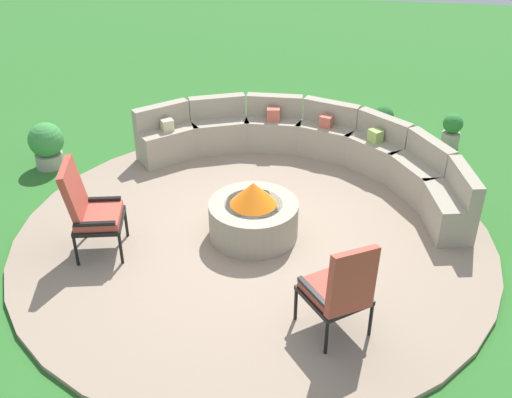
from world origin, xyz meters
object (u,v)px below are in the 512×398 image
Objects in this scene: lounge_chair_front_left at (89,208)px; potted_plant_2 at (383,121)px; curved_stone_bench at (313,149)px; fire_pit at (253,215)px; lounge_chair_front_right at (341,289)px; potted_plant_1 at (47,144)px; potted_plant_4 at (452,130)px.

potted_plant_2 is (3.38, 3.74, -0.36)m from lounge_chair_front_left.
curved_stone_bench is 4.04× the size of lounge_chair_front_left.
fire_pit reaches higher than potted_plant_2.
potted_plant_1 is at bearing 108.44° from lounge_chair_front_right.
potted_plant_1 is (-4.33, 2.92, -0.25)m from lounge_chair_front_right.
potted_plant_1 is at bearing -165.24° from potted_plant_4.
fire_pit is 1.90m from lounge_chair_front_left.
potted_plant_4 is (1.04, -0.21, 0.01)m from potted_plant_2.
potted_plant_4 is (1.56, 4.47, -0.33)m from lounge_chair_front_right.
lounge_chair_front_left is 2.09× the size of potted_plant_4.
curved_stone_bench is at bearing 71.97° from fire_pit.
lounge_chair_front_right reaches higher than potted_plant_4.
lounge_chair_front_right is (0.50, -3.31, 0.23)m from curved_stone_bench.
potted_plant_1 is (-1.47, 1.98, -0.28)m from lounge_chair_front_left.
curved_stone_bench is 3.35m from lounge_chair_front_left.
potted_plant_4 is (5.89, 1.55, -0.08)m from potted_plant_1.
potted_plant_4 is at bearing 14.76° from potted_plant_1.
fire_pit reaches higher than potted_plant_1.
fire_pit is at bearing 95.78° from lounge_chair_front_left.
curved_stone_bench is at bearing -150.50° from potted_plant_4.
potted_plant_2 is (4.85, 1.76, -0.08)m from potted_plant_1.
potted_plant_1 is 6.09m from potted_plant_4.
curved_stone_bench reaches higher than potted_plant_4.
potted_plant_1 is (-3.83, -0.39, -0.02)m from curved_stone_bench.
potted_plant_1 reaches higher than potted_plant_2.
curved_stone_bench is 2.37m from potted_plant_4.
lounge_chair_front_right is 4.75m from potted_plant_4.
lounge_chair_front_right reaches higher than potted_plant_1.
fire_pit is at bearing 87.43° from lounge_chair_front_right.
curved_stone_bench is at bearing -126.54° from potted_plant_2.
curved_stone_bench is 6.80× the size of potted_plant_1.
lounge_chair_front_right is 1.99× the size of potted_plant_4.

